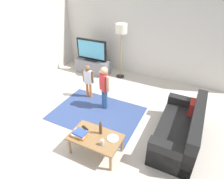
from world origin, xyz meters
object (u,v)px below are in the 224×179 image
couch (182,131)px  tv_remote (85,128)px  bottle (101,129)px  tv_stand (93,66)px  book_stack (80,134)px  soda_can (102,142)px  child_center (104,84)px  coffee_table (96,138)px  floor_lamp (121,32)px  plate (113,138)px  tv (92,50)px  child_near_tv (88,78)px

couch → tv_remote: couch is taller
bottle → tv_stand: bearing=123.9°
book_stack → soda_can: soda_can is taller
child_center → tv_remote: (0.27, -1.31, -0.28)m
couch → coffee_table: couch is taller
coffee_table → tv_remote: bearing=161.6°
floor_lamp → book_stack: bearing=-79.0°
child_center → coffee_table: 1.56m
tv_stand → plate: tv_stand is taller
floor_lamp → coffee_table: (0.92, -3.20, -1.17)m
tv → child_center: size_ratio=0.94×
tv_stand → book_stack: bearing=-62.6°
child_near_tv → coffee_table: bearing=-54.0°
book_stack → tv_remote: 0.22m
tv_remote → tv: bearing=141.4°
floor_lamp → plate: floor_lamp is taller
floor_lamp → tv: bearing=-170.2°
tv → floor_lamp: (1.00, 0.17, 0.70)m
soda_can → plate: bearing=65.5°
child_center → bottle: 1.44m
plate → bottle: bearing=175.8°
child_near_tv → plate: size_ratio=4.49×
coffee_table → plate: plate is taller
bottle → floor_lamp: bearing=107.5°
book_stack → bottle: size_ratio=0.97×
floor_lamp → coffee_table: bearing=-73.9°
book_stack → plate: 0.64m
tv_remote → tv_stand: bearing=141.2°
couch → coffee_table: 1.79m
coffee_table → soda_can: (0.22, -0.12, 0.11)m
book_stack → soda_can: size_ratio=2.44×
couch → plate: size_ratio=8.18×
tv_stand → child_near_tv: (0.71, -1.39, 0.35)m
tv → tv_remote: size_ratio=6.47×
coffee_table → book_stack: 0.32m
couch → child_near_tv: size_ratio=1.82×
tv_remote → plate: size_ratio=0.77×
floor_lamp → child_center: size_ratio=1.52×
tv_stand → bottle: (1.97, -2.93, 0.30)m
couch → child_center: 2.10m
bottle → tv: bearing=124.1°
plate → coffee_table: bearing=-162.7°
floor_lamp → bottle: size_ratio=5.93×
couch → floor_lamp: 3.45m
plate → floor_lamp: bearing=111.8°
tv → plate: bearing=-52.6°
couch → child_near_tv: 2.75m
book_stack → plate: book_stack is taller
book_stack → coffee_table: bearing=21.9°
bottle → soda_can: bottle is taller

